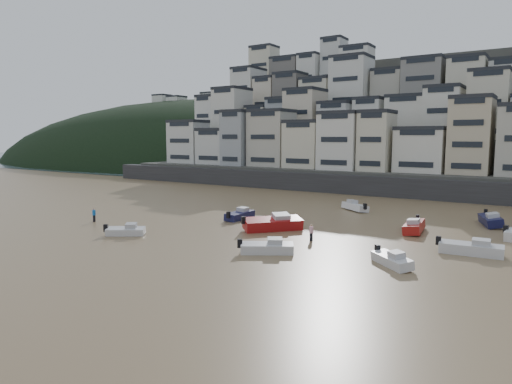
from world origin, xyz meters
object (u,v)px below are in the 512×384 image
Objects in this scene: boat_h at (355,205)px; boat_j at (126,230)px; boat_f at (240,213)px; boat_i at (491,219)px; person_pink at (311,232)px; boat_c at (273,222)px; boat_a at (267,246)px; boat_e at (414,225)px; boat_b at (392,258)px; person_blue at (94,215)px; boat_d at (471,246)px.

boat_j is at bearing 100.97° from boat_h.
boat_f is at bearing 93.29° from boat_h.
person_pink is (-14.35, -19.11, 0.05)m from boat_i.
person_pink is at bearing -70.95° from boat_c.
boat_h reaches higher than boat_j.
boat_i reaches higher than boat_j.
boat_h reaches higher than boat_a.
boat_e reaches higher than boat_a.
person_pink is (-9.59, 4.57, 0.22)m from boat_b.
person_blue is (-35.08, -15.59, 0.04)m from boat_e.
boat_j is at bearing -18.90° from person_blue.
boat_h is at bearing 130.48° from boat_d.
boat_i is at bearing -66.86° from boat_f.
boat_c is 4.18× the size of person_pink.
boat_i reaches higher than boat_b.
boat_f is 15.46m from boat_j.
person_blue is at bearing -137.74° from boat_b.
boat_b reaches higher than boat_j.
person_pink reaches higher than boat_a.
boat_d is (20.46, 0.58, -0.19)m from boat_c.
boat_f is (-22.84, 10.74, 0.10)m from boat_b.
boat_c is 4.18× the size of person_blue.
boat_j is at bearing -60.51° from boat_e.
boat_b is at bearing -29.21° from boat_i.
boat_c is 22.78m from person_blue.
boat_d is 3.35× the size of person_blue.
boat_b is at bearing -127.50° from boat_d.
boat_d is at bearing -47.98° from boat_c.
boat_h is 3.12× the size of person_pink.
boat_j is at bearing 160.47° from boat_f.
person_blue and person_pink have the same top height.
boat_b is 1.07× the size of boat_j.
boat_f is (-20.90, -4.11, -0.08)m from boat_e.
boat_j is at bearing 154.17° from boat_a.
boat_c is 1.33× the size of boat_f.
boat_f is 18.24m from person_blue.
boat_j is (-14.59, -29.44, -0.13)m from boat_h.
person_pink reaches higher than boat_f.
boat_d is 0.96× the size of boat_e.
person_pink reaches higher than boat_i.
boat_i is 42.51m from boat_j.
person_pink is at bearing -116.94° from boat_f.
boat_j is (-25.56, -18.85, -0.22)m from boat_e.
boat_b is 14.98m from boat_e.
person_pink reaches higher than boat_h.
person_blue reaches higher than boat_h.
boat_j is (-4.66, -14.74, -0.14)m from boat_f.
boat_c is at bearing -119.75° from boat_f.
person_blue is at bearing 127.04° from boat_j.
boat_j is at bearing 172.82° from boat_c.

